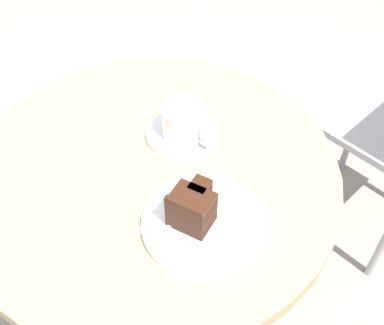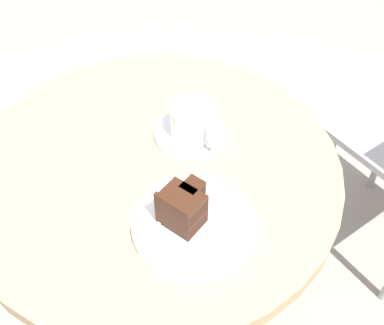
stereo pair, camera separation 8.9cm
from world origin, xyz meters
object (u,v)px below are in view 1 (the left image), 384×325
(fork, at_px, (190,198))
(napkin, at_px, (191,233))
(saucer, at_px, (182,134))
(cake_slice, at_px, (193,207))
(teaspoon, at_px, (204,136))
(cake_plate, at_px, (204,224))
(coffee_cup, at_px, (185,120))

(fork, distance_m, napkin, 0.07)
(fork, bearing_deg, saucer, 35.52)
(cake_slice, bearing_deg, fork, 145.28)
(saucer, distance_m, teaspoon, 0.05)
(fork, bearing_deg, cake_plate, -125.46)
(teaspoon, bearing_deg, cake_slice, -19.99)
(coffee_cup, bearing_deg, saucer, -136.66)
(teaspoon, height_order, cake_plate, teaspoon)
(napkin, bearing_deg, cake_plate, 89.25)
(coffee_cup, bearing_deg, teaspoon, 31.71)
(coffee_cup, distance_m, cake_slice, 0.22)
(teaspoon, bearing_deg, saucer, -120.16)
(cake_plate, relative_size, napkin, 1.48)
(cake_plate, xyz_separation_m, cake_slice, (-0.02, -0.01, 0.04))
(saucer, xyz_separation_m, cake_plate, (0.20, -0.11, 0.00))
(saucer, height_order, coffee_cup, coffee_cup)
(teaspoon, distance_m, cake_slice, 0.21)
(teaspoon, xyz_separation_m, fork, (0.11, -0.13, 0.00))
(teaspoon, bearing_deg, coffee_cup, -122.05)
(coffee_cup, xyz_separation_m, teaspoon, (0.03, 0.02, -0.03))
(cake_plate, xyz_separation_m, fork, (-0.05, 0.01, 0.01))
(cake_slice, xyz_separation_m, fork, (-0.04, 0.03, -0.03))
(cake_slice, relative_size, fork, 0.72)
(coffee_cup, bearing_deg, cake_slice, -36.05)
(cake_plate, bearing_deg, saucer, 150.67)
(teaspoon, height_order, fork, fork)
(saucer, xyz_separation_m, cake_slice, (0.19, -0.13, 0.04))
(coffee_cup, height_order, fork, coffee_cup)
(cake_slice, bearing_deg, coffee_cup, 143.95)
(cake_plate, bearing_deg, fork, 165.11)
(cake_plate, relative_size, fork, 1.66)
(napkin, bearing_deg, cake_slice, 133.96)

